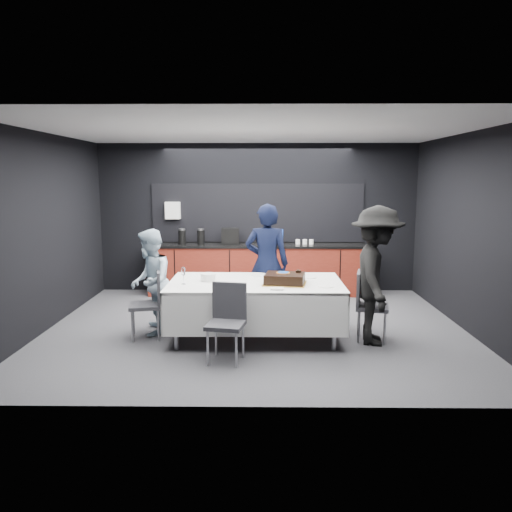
# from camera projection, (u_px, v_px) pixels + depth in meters

# --- Properties ---
(ground) EXTENTS (6.00, 6.00, 0.00)m
(ground) POSITION_uv_depth(u_px,v_px,m) (256.00, 328.00, 7.23)
(ground) COLOR #414146
(ground) RESTS_ON ground
(room_shell) EXTENTS (6.04, 5.04, 2.82)m
(room_shell) POSITION_uv_depth(u_px,v_px,m) (256.00, 200.00, 6.94)
(room_shell) COLOR white
(room_shell) RESTS_ON ground
(kitchenette) EXTENTS (4.10, 0.64, 2.05)m
(kitchenette) POSITION_uv_depth(u_px,v_px,m) (257.00, 265.00, 9.34)
(kitchenette) COLOR #5A170E
(kitchenette) RESTS_ON ground
(party_table) EXTENTS (2.32, 1.32, 0.78)m
(party_table) POSITION_uv_depth(u_px,v_px,m) (256.00, 292.00, 6.74)
(party_table) COLOR #99999E
(party_table) RESTS_ON ground
(cake_assembly) EXTENTS (0.61, 0.53, 0.17)m
(cake_assembly) POSITION_uv_depth(u_px,v_px,m) (285.00, 279.00, 6.56)
(cake_assembly) COLOR gold
(cake_assembly) RESTS_ON party_table
(plate_stack) EXTENTS (0.21, 0.21, 0.10)m
(plate_stack) POSITION_uv_depth(u_px,v_px,m) (208.00, 277.00, 6.76)
(plate_stack) COLOR white
(plate_stack) RESTS_ON party_table
(loose_plate_near) EXTENTS (0.21, 0.21, 0.01)m
(loose_plate_near) POSITION_uv_depth(u_px,v_px,m) (228.00, 288.00, 6.31)
(loose_plate_near) COLOR white
(loose_plate_near) RESTS_ON party_table
(loose_plate_right_a) EXTENTS (0.18, 0.18, 0.01)m
(loose_plate_right_a) POSITION_uv_depth(u_px,v_px,m) (310.00, 277.00, 6.97)
(loose_plate_right_a) COLOR white
(loose_plate_right_a) RESTS_ON party_table
(loose_plate_right_b) EXTENTS (0.20, 0.20, 0.01)m
(loose_plate_right_b) POSITION_uv_depth(u_px,v_px,m) (326.00, 286.00, 6.41)
(loose_plate_right_b) COLOR white
(loose_plate_right_b) RESTS_ON party_table
(loose_plate_far) EXTENTS (0.21, 0.21, 0.01)m
(loose_plate_far) POSITION_uv_depth(u_px,v_px,m) (258.00, 275.00, 7.14)
(loose_plate_far) COLOR white
(loose_plate_far) RESTS_ON party_table
(fork_pile) EXTENTS (0.17, 0.12, 0.03)m
(fork_pile) POSITION_uv_depth(u_px,v_px,m) (277.00, 289.00, 6.22)
(fork_pile) COLOR white
(fork_pile) RESTS_ON party_table
(champagne_flute) EXTENTS (0.06, 0.06, 0.22)m
(champagne_flute) POSITION_uv_depth(u_px,v_px,m) (183.00, 272.00, 6.53)
(champagne_flute) COLOR white
(champagne_flute) RESTS_ON party_table
(chair_left) EXTENTS (0.50, 0.50, 0.92)m
(chair_left) POSITION_uv_depth(u_px,v_px,m) (151.00, 299.00, 6.76)
(chair_left) COLOR #303036
(chair_left) RESTS_ON ground
(chair_right) EXTENTS (0.50, 0.50, 0.92)m
(chair_right) POSITION_uv_depth(u_px,v_px,m) (366.00, 301.00, 6.68)
(chair_right) COLOR #303036
(chair_right) RESTS_ON ground
(chair_near) EXTENTS (0.49, 0.49, 0.92)m
(chair_near) POSITION_uv_depth(u_px,v_px,m) (227.00, 316.00, 5.93)
(chair_near) COLOR #303036
(chair_near) RESTS_ON ground
(person_center) EXTENTS (0.69, 0.48, 1.79)m
(person_center) POSITION_uv_depth(u_px,v_px,m) (267.00, 263.00, 7.46)
(person_center) COLOR black
(person_center) RESTS_ON ground
(person_left) EXTENTS (0.64, 0.77, 1.47)m
(person_left) POSITION_uv_depth(u_px,v_px,m) (150.00, 282.00, 6.91)
(person_left) COLOR #A4BCCE
(person_left) RESTS_ON ground
(person_right) EXTENTS (0.85, 1.26, 1.81)m
(person_right) POSITION_uv_depth(u_px,v_px,m) (376.00, 276.00, 6.48)
(person_right) COLOR black
(person_right) RESTS_ON ground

